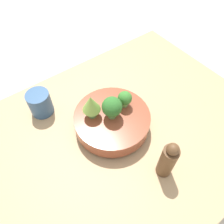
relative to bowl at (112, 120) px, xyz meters
name	(u,v)px	position (x,y,z in m)	size (l,w,h in m)	color
ground_plane	(114,141)	(-0.01, -0.03, -0.08)	(6.00, 6.00, 0.00)	beige
table	(114,138)	(-0.01, -0.03, -0.06)	(1.06, 0.76, 0.04)	tan
bowl	(112,120)	(0.00, 0.00, 0.00)	(0.25, 0.25, 0.06)	brown
broccoli_floret_right	(125,99)	(0.06, 0.01, 0.06)	(0.05, 0.05, 0.06)	#7AB256
romanesco_piece_far	(91,104)	(-0.05, 0.04, 0.08)	(0.06, 0.06, 0.09)	#609347
broccoli_floret_center	(112,107)	(0.00, 0.00, 0.07)	(0.06, 0.06, 0.08)	#6BA34C
cup	(40,103)	(-0.16, 0.21, 0.01)	(0.08, 0.08, 0.09)	#33567F
pepper_mill	(168,160)	(0.03, -0.22, 0.04)	(0.05, 0.05, 0.15)	brown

